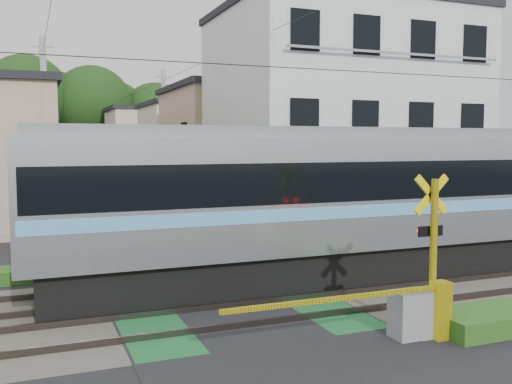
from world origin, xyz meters
name	(u,v)px	position (x,y,z in m)	size (l,w,h in m)	color
ground	(224,302)	(0.00, 0.00, 0.00)	(120.00, 120.00, 0.00)	black
track_bed	(224,301)	(0.00, 0.00, 0.04)	(120.00, 120.00, 0.14)	#47423A
commuter_train	(388,197)	(5.31, 1.20, 2.15)	(19.60, 3.09, 4.07)	black
crossing_signal_near	(416,301)	(2.59, -3.65, 0.71)	(4.74, 0.65, 3.09)	yellow
crossing_signal_far	(91,252)	(-2.59, 3.65, 0.71)	(4.74, 0.65, 3.09)	yellow
apartment_block	(339,120)	(8.50, 9.49, 4.66)	(10.20, 8.36, 9.30)	silver
houses_row	(100,149)	(0.25, 25.92, 3.24)	(22.07, 31.35, 6.80)	tan
tree_hill	(70,122)	(-0.11, 48.29, 5.74)	(40.00, 13.35, 11.88)	#1A3913
catenary	(437,142)	(6.00, 0.03, 3.70)	(60.00, 5.04, 7.00)	#2D2D33
utility_poles	(83,136)	(-1.05, 23.01, 4.08)	(7.90, 42.00, 8.00)	#A5A5A0
pedestrian	(119,185)	(1.35, 25.39, 0.91)	(0.66, 0.44, 1.82)	black
weed_patches	(294,288)	(1.76, -0.09, 0.18)	(10.25, 8.80, 0.40)	#2D5E1E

